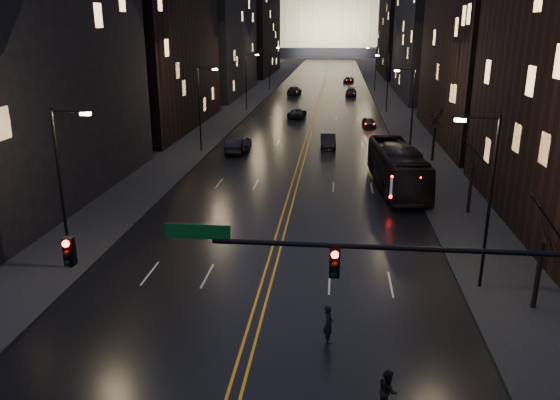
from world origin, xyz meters
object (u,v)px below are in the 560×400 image
(oncoming_car_a, at_px, (242,143))
(receding_car_a, at_px, (328,141))
(traffic_signal, at_px, (409,280))
(pedestrian_b, at_px, (388,390))
(oncoming_car_b, at_px, (235,145))
(pedestrian_a, at_px, (328,324))
(bus, at_px, (397,168))

(oncoming_car_a, bearing_deg, receding_car_a, -171.63)
(traffic_signal, xyz_separation_m, pedestrian_b, (-0.42, 0.09, -4.30))
(oncoming_car_b, bearing_deg, traffic_signal, 105.43)
(receding_car_a, height_order, pedestrian_a, pedestrian_a)
(bus, xyz_separation_m, oncoming_car_b, (-15.76, 11.90, -0.97))
(traffic_signal, relative_size, pedestrian_b, 10.79)
(oncoming_car_b, xyz_separation_m, pedestrian_a, (10.61, -35.83, 0.05))
(traffic_signal, relative_size, receding_car_a, 3.72)
(oncoming_car_b, xyz_separation_m, receding_car_a, (9.76, 3.63, -0.05))
(oncoming_car_a, xyz_separation_m, pedestrian_a, (10.18, -37.26, 0.06))
(bus, relative_size, oncoming_car_b, 2.58)
(bus, xyz_separation_m, pedestrian_b, (-3.02, -28.05, -0.99))
(pedestrian_a, height_order, pedestrian_b, pedestrian_a)
(receding_car_a, bearing_deg, pedestrian_a, -91.92)
(receding_car_a, xyz_separation_m, pedestrian_b, (2.98, -43.59, 0.04))
(traffic_signal, xyz_separation_m, bus, (2.59, 28.14, -3.31))
(bus, distance_m, pedestrian_a, 24.49)
(traffic_signal, bearing_deg, oncoming_car_b, 108.20)
(traffic_signal, height_order, pedestrian_a, traffic_signal)
(bus, height_order, oncoming_car_b, bus)
(traffic_signal, xyz_separation_m, oncoming_car_a, (-12.74, 41.48, -4.29))
(oncoming_car_a, bearing_deg, oncoming_car_b, 68.58)
(bus, bearing_deg, traffic_signal, -100.79)
(receding_car_a, bearing_deg, traffic_signal, -88.69)
(oncoming_car_a, bearing_deg, bus, 134.10)
(bus, bearing_deg, oncoming_car_a, 133.47)
(oncoming_car_a, relative_size, pedestrian_a, 2.74)
(oncoming_car_b, relative_size, pedestrian_b, 3.11)
(oncoming_car_b, xyz_separation_m, pedestrian_b, (12.74, -39.95, -0.02))
(receding_car_a, height_order, pedestrian_b, pedestrian_b)
(traffic_signal, height_order, pedestrian_b, traffic_signal)
(receding_car_a, distance_m, pedestrian_b, 43.69)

